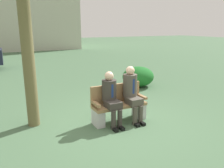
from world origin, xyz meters
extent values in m
plane|color=#476848|center=(0.00, 0.00, 0.00)|extent=(80.00, 80.00, 0.00)
cube|color=#99754C|center=(0.02, 0.18, 0.42)|extent=(1.33, 0.44, 0.07)
cube|color=#99754C|center=(0.02, 0.37, 0.68)|extent=(1.33, 0.06, 0.45)
cube|color=#99754C|center=(-0.60, 0.18, 0.55)|extent=(0.08, 0.44, 0.06)
cube|color=#99754C|center=(0.65, 0.18, 0.55)|extent=(0.08, 0.44, 0.06)
cube|color=silver|center=(-0.54, 0.18, 0.19)|extent=(0.20, 0.37, 0.38)
cube|color=silver|center=(0.59, 0.18, 0.19)|extent=(0.20, 0.37, 0.38)
cube|color=#38332D|center=(-0.25, 0.01, 0.53)|extent=(0.32, 0.38, 0.16)
cylinder|color=#38332D|center=(-0.33, -0.18, 0.23)|extent=(0.11, 0.11, 0.45)
cylinder|color=#38332D|center=(-0.17, -0.18, 0.23)|extent=(0.11, 0.11, 0.45)
cube|color=black|center=(-0.33, -0.24, 0.04)|extent=(0.09, 0.22, 0.07)
cube|color=black|center=(-0.17, -0.24, 0.04)|extent=(0.09, 0.22, 0.07)
cylinder|color=#38332D|center=(-0.25, 0.20, 0.82)|extent=(0.34, 0.34, 0.48)
cube|color=navy|center=(-0.25, 0.03, 0.84)|extent=(0.05, 0.01, 0.31)
sphere|color=beige|center=(-0.25, 0.20, 1.16)|extent=(0.21, 0.21, 0.21)
cube|color=#4C473D|center=(0.32, 0.01, 0.53)|extent=(0.32, 0.38, 0.16)
cylinder|color=#4C473D|center=(0.24, -0.18, 0.23)|extent=(0.11, 0.11, 0.45)
cylinder|color=#4C473D|center=(0.40, -0.18, 0.23)|extent=(0.11, 0.11, 0.45)
cube|color=black|center=(0.24, -0.24, 0.04)|extent=(0.09, 0.22, 0.07)
cube|color=black|center=(0.40, -0.24, 0.04)|extent=(0.09, 0.22, 0.07)
cylinder|color=#4C473D|center=(0.32, 0.20, 0.86)|extent=(0.34, 0.34, 0.56)
cube|color=navy|center=(0.32, 0.03, 0.88)|extent=(0.05, 0.01, 0.36)
sphere|color=beige|center=(0.32, 0.20, 1.24)|extent=(0.21, 0.21, 0.21)
cylinder|color=brown|center=(-1.88, 0.91, 2.26)|extent=(0.27, 0.27, 4.51)
ellipsoid|color=#1E6A25|center=(2.27, 2.78, 0.38)|extent=(1.23, 1.13, 0.77)
camera|label=1|loc=(-2.49, -4.37, 2.27)|focal=36.46mm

